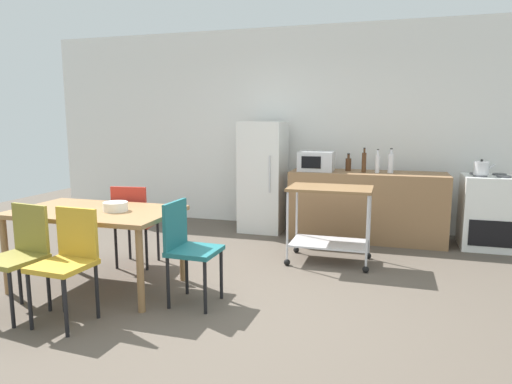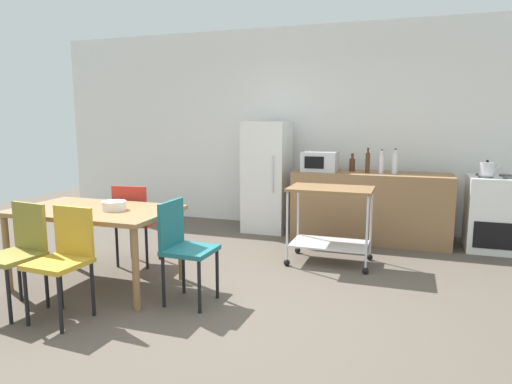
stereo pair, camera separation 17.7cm
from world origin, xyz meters
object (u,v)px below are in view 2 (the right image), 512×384
(microwave, at_px, (320,161))
(bottle_sparkling_water, at_px, (352,164))
(chair_mustard, at_px, (64,255))
(fruit_bowl, at_px, (114,206))
(chair_red, at_px, (135,219))
(bottle_soda, at_px, (381,164))
(dining_table, at_px, (95,217))
(chair_teal, at_px, (183,244))
(bottle_wine, at_px, (368,162))
(bottle_sesame_oil, at_px, (395,163))
(chair_olive, at_px, (19,249))
(kettle, at_px, (487,169))
(kitchen_cart, at_px, (330,212))
(refrigerator, at_px, (267,177))
(stove_oven, at_px, (493,214))

(microwave, height_order, bottle_sparkling_water, microwave)
(chair_mustard, xyz_separation_m, fruit_bowl, (-0.02, 0.69, 0.27))
(chair_red, bearing_deg, chair_mustard, 91.86)
(bottle_sparkling_water, xyz_separation_m, bottle_soda, (0.38, -0.16, 0.03))
(chair_red, bearing_deg, dining_table, 81.43)
(chair_mustard, relative_size, fruit_bowl, 4.03)
(chair_red, relative_size, chair_teal, 1.00)
(bottle_wine, bearing_deg, chair_mustard, -122.69)
(bottle_sesame_oil, bearing_deg, fruit_bowl, -133.67)
(chair_olive, relative_size, bottle_wine, 2.77)
(chair_red, xyz_separation_m, bottle_sparkling_water, (2.06, 1.98, 0.47))
(microwave, bearing_deg, chair_red, -132.10)
(chair_teal, distance_m, bottle_sesame_oil, 3.12)
(bottle_sesame_oil, height_order, kettle, bottle_sesame_oil)
(chair_teal, distance_m, kitchen_cart, 1.80)
(refrigerator, relative_size, kitchen_cart, 1.70)
(chair_red, xyz_separation_m, bottle_soda, (2.44, 1.82, 0.51))
(microwave, relative_size, bottle_soda, 1.50)
(chair_mustard, distance_m, microwave, 3.50)
(bottle_soda, height_order, bottle_sesame_oil, bottle_sesame_oil)
(chair_teal, bearing_deg, kitchen_cart, -32.58)
(chair_red, relative_size, kettle, 3.71)
(stove_oven, distance_m, kettle, 0.57)
(chair_olive, height_order, stove_oven, stove_oven)
(fruit_bowl, height_order, kettle, kettle)
(bottle_sesame_oil, distance_m, fruit_bowl, 3.48)
(bottle_soda, xyz_separation_m, bottle_sesame_oil, (0.16, 0.04, 0.01))
(refrigerator, bearing_deg, bottle_soda, -5.92)
(chair_teal, height_order, kettle, kettle)
(bottle_soda, xyz_separation_m, kettle, (1.21, -0.02, -0.03))
(dining_table, relative_size, bottle_sparkling_water, 6.45)
(refrigerator, xyz_separation_m, kitchen_cart, (1.11, -1.24, -0.20))
(dining_table, height_order, fruit_bowl, fruit_bowl)
(chair_teal, bearing_deg, kettle, -44.81)
(bottle_soda, bearing_deg, stove_oven, 3.51)
(bottle_sparkling_water, relative_size, bottle_wine, 0.72)
(chair_olive, relative_size, chair_red, 1.00)
(dining_table, bearing_deg, refrigerator, 71.52)
(chair_teal, xyz_separation_m, bottle_wine, (1.30, 2.58, 0.52))
(microwave, bearing_deg, bottle_wine, 1.05)
(microwave, bearing_deg, bottle_sparkling_water, 20.21)
(chair_mustard, relative_size, chair_red, 1.00)
(chair_mustard, xyz_separation_m, chair_red, (-0.24, 1.33, 0.00))
(microwave, xyz_separation_m, bottle_wine, (0.62, 0.01, 0.01))
(kitchen_cart, distance_m, fruit_bowl, 2.27)
(chair_olive, height_order, refrigerator, refrigerator)
(fruit_bowl, bearing_deg, dining_table, -179.65)
(dining_table, relative_size, fruit_bowl, 6.79)
(bottle_wine, relative_size, kettle, 1.34)
(kitchen_cart, relative_size, bottle_soda, 2.97)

